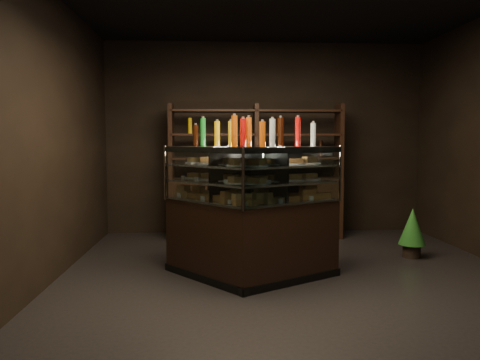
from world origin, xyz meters
name	(u,v)px	position (x,y,z in m)	size (l,w,h in m)	color
ground	(291,276)	(0.00, 0.00, 0.00)	(5.00, 5.00, 0.00)	black
room_shell	(293,95)	(0.00, 0.00, 1.94)	(5.02, 5.02, 3.01)	black
display_case	(249,234)	(-0.46, -0.03, 0.47)	(1.92, 1.40, 1.41)	black
food_display	(250,177)	(-0.46, -0.04, 1.07)	(1.56, 1.01, 0.44)	#C28E45
bottles_top	(250,133)	(-0.46, -0.03, 1.54)	(1.39, 0.87, 0.30)	black
potted_conifer	(412,226)	(1.65, 0.71, 0.40)	(0.33, 0.33, 0.70)	black
back_shelving	(256,198)	(-0.19, 2.05, 0.60)	(2.58, 0.46, 2.00)	black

